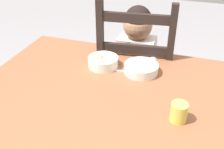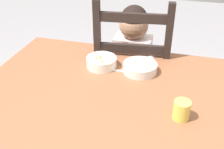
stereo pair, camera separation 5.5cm
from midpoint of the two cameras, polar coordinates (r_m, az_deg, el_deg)
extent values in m
cube|color=#925739|center=(1.25, 0.14, -4.09)|extent=(1.18, 0.91, 0.04)
cylinder|color=#925739|center=(1.92, -11.17, -3.60)|extent=(0.07, 0.07, 0.67)
cylinder|color=#925739|center=(1.74, 20.91, -9.53)|extent=(0.07, 0.07, 0.67)
cube|color=black|center=(1.85, 5.78, -1.50)|extent=(0.47, 0.47, 0.02)
cube|color=black|center=(2.12, 11.14, -4.12)|extent=(0.04, 0.04, 0.41)
cube|color=black|center=(2.14, 0.95, -3.07)|extent=(0.04, 0.04, 0.41)
cube|color=black|center=(1.82, 10.83, -10.97)|extent=(0.04, 0.04, 0.41)
cube|color=black|center=(1.85, -1.17, -9.64)|extent=(0.04, 0.04, 0.41)
cube|color=black|center=(1.53, 12.72, 3.51)|extent=(0.04, 0.04, 0.58)
cube|color=black|center=(1.56, -1.37, 4.85)|extent=(0.04, 0.04, 0.58)
cube|color=black|center=(1.45, 6.04, 11.43)|extent=(0.36, 0.07, 0.05)
cube|color=black|center=(1.52, 5.68, 5.20)|extent=(0.36, 0.07, 0.05)
cube|color=white|center=(1.73, 5.85, 2.71)|extent=(0.22, 0.14, 0.32)
sphere|color=#AC7B5C|center=(1.63, 6.29, 10.00)|extent=(0.17, 0.17, 0.17)
sphere|color=black|center=(1.62, 6.37, 11.25)|extent=(0.16, 0.16, 0.16)
cylinder|color=#3F4C72|center=(1.86, 2.71, -8.89)|extent=(0.07, 0.07, 0.43)
cylinder|color=#3F4C72|center=(1.84, 6.05, -9.54)|extent=(0.07, 0.07, 0.43)
cylinder|color=white|center=(1.64, 0.76, 4.26)|extent=(0.06, 0.24, 0.13)
cylinder|color=white|center=(1.59, 9.74, 2.87)|extent=(0.06, 0.24, 0.13)
cylinder|color=white|center=(1.37, 7.17, 1.24)|extent=(0.17, 0.17, 0.05)
cylinder|color=white|center=(1.38, 7.12, 0.53)|extent=(0.08, 0.08, 0.01)
cylinder|color=#498E2E|center=(1.37, 7.19, 1.49)|extent=(0.14, 0.14, 0.03)
sphere|color=#4B8A36|center=(1.34, 8.35, 1.35)|extent=(0.01, 0.01, 0.01)
sphere|color=#54832F|center=(1.37, 5.30, 2.11)|extent=(0.01, 0.01, 0.01)
sphere|color=#448D23|center=(1.37, 8.13, 2.02)|extent=(0.01, 0.01, 0.01)
sphere|color=#538D29|center=(1.32, 7.65, 0.96)|extent=(0.01, 0.01, 0.01)
sphere|color=#429127|center=(1.36, 7.23, 1.97)|extent=(0.01, 0.01, 0.01)
sphere|color=#41852E|center=(1.38, 6.32, 2.44)|extent=(0.01, 0.01, 0.01)
cylinder|color=white|center=(1.42, -0.72, 2.61)|extent=(0.15, 0.15, 0.05)
cylinder|color=white|center=(1.43, -0.72, 1.81)|extent=(0.07, 0.07, 0.01)
cylinder|color=orange|center=(1.41, -0.73, 2.88)|extent=(0.13, 0.13, 0.03)
cube|color=orange|center=(1.40, -1.77, 3.30)|extent=(0.02, 0.02, 0.01)
cube|color=orange|center=(1.41, -0.86, 3.52)|extent=(0.02, 0.02, 0.01)
cube|color=orange|center=(1.40, -1.06, 3.28)|extent=(0.02, 0.02, 0.01)
cube|color=orange|center=(1.37, -0.54, 2.52)|extent=(0.02, 0.02, 0.01)
cube|color=silver|center=(1.38, 3.00, 0.69)|extent=(0.10, 0.02, 0.00)
ellipsoid|color=silver|center=(1.39, 0.29, 1.11)|extent=(0.05, 0.03, 0.01)
cylinder|color=#E5D354|center=(1.09, 15.02, -7.53)|extent=(0.07, 0.07, 0.08)
camera|label=1|loc=(0.03, 91.24, -0.76)|focal=44.43mm
camera|label=2|loc=(0.03, -88.76, 0.76)|focal=44.43mm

